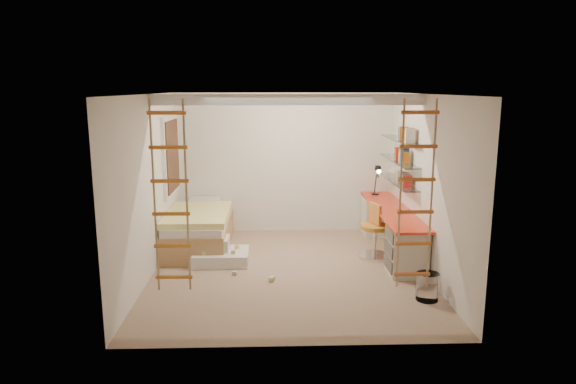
{
  "coord_description": "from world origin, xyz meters",
  "views": [
    {
      "loc": [
        -0.25,
        -7.25,
        2.69
      ],
      "look_at": [
        0.0,
        0.3,
        1.15
      ],
      "focal_mm": 32.0,
      "sensor_mm": 36.0,
      "label": 1
    }
  ],
  "objects_px": {
    "desk": "(391,229)",
    "swivel_chair": "(375,238)",
    "bed": "(199,229)",
    "play_platform": "(219,253)"
  },
  "relations": [
    {
      "from": "bed",
      "to": "swivel_chair",
      "type": "xyz_separation_m",
      "value": [
        2.88,
        -0.63,
        -0.0
      ]
    },
    {
      "from": "desk",
      "to": "bed",
      "type": "relative_size",
      "value": 1.4
    },
    {
      "from": "desk",
      "to": "bed",
      "type": "height_order",
      "value": "desk"
    },
    {
      "from": "desk",
      "to": "play_platform",
      "type": "bearing_deg",
      "value": -171.88
    },
    {
      "from": "play_platform",
      "to": "swivel_chair",
      "type": "bearing_deg",
      "value": 3.02
    },
    {
      "from": "play_platform",
      "to": "desk",
      "type": "bearing_deg",
      "value": 8.12
    },
    {
      "from": "swivel_chair",
      "to": "play_platform",
      "type": "distance_m",
      "value": 2.49
    },
    {
      "from": "swivel_chair",
      "to": "bed",
      "type": "bearing_deg",
      "value": 167.61
    },
    {
      "from": "desk",
      "to": "swivel_chair",
      "type": "relative_size",
      "value": 3.17
    },
    {
      "from": "desk",
      "to": "swivel_chair",
      "type": "bearing_deg",
      "value": -139.72
    }
  ]
}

